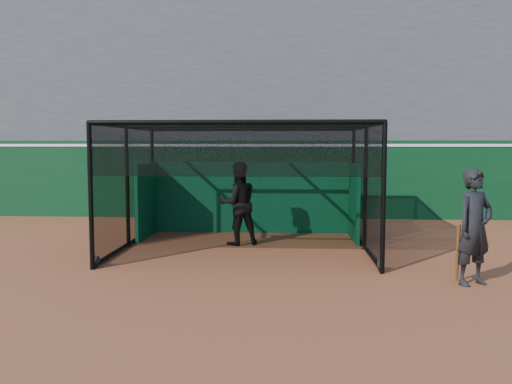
{
  "coord_description": "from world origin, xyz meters",
  "views": [
    {
      "loc": [
        0.74,
        -9.03,
        2.37
      ],
      "look_at": [
        0.08,
        2.0,
        1.4
      ],
      "focal_mm": 38.0,
      "sensor_mm": 36.0,
      "label": 1
    }
  ],
  "objects": [
    {
      "name": "ground",
      "position": [
        0.0,
        0.0,
        0.0
      ],
      "size": [
        120.0,
        120.0,
        0.0
      ],
      "primitive_type": "plane",
      "color": "brown",
      "rests_on": "ground"
    },
    {
      "name": "outfield_wall",
      "position": [
        0.0,
        8.5,
        1.29
      ],
      "size": [
        50.0,
        0.5,
        2.5
      ],
      "color": "#093417",
      "rests_on": "ground"
    },
    {
      "name": "grandstand",
      "position": [
        0.0,
        12.27,
        4.48
      ],
      "size": [
        50.0,
        7.85,
        8.95
      ],
      "color": "#4C4C4F",
      "rests_on": "ground"
    },
    {
      "name": "batting_cage",
      "position": [
        -0.25,
        3.24,
        1.39
      ],
      "size": [
        5.54,
        4.76,
        2.78
      ],
      "color": "black",
      "rests_on": "ground"
    },
    {
      "name": "batter",
      "position": [
        -0.44,
        3.65,
        0.98
      ],
      "size": [
        1.16,
        1.05,
        1.96
      ],
      "primitive_type": "imported",
      "rotation": [
        0.0,
        0.0,
        3.54
      ],
      "color": "black",
      "rests_on": "ground"
    },
    {
      "name": "on_deck_player",
      "position": [
        3.88,
        0.19,
        0.98
      ],
      "size": [
        0.86,
        0.76,
        1.97
      ],
      "color": "black",
      "rests_on": "ground"
    }
  ]
}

